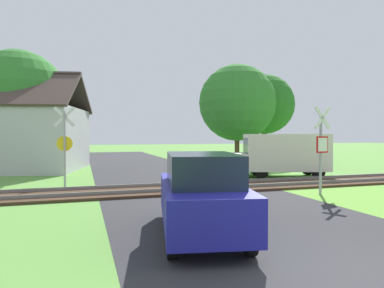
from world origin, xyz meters
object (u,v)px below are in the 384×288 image
(stop_sign_near, at_px, (321,145))
(tree_right, at_px, (237,103))
(parked_car, at_px, (201,194))
(crossing_sign_far, at_px, (65,141))
(house, at_px, (14,137))
(tree_left, at_px, (18,97))
(tree_far, at_px, (264,105))
(mail_truck, at_px, (282,153))

(stop_sign_near, bearing_deg, tree_right, -115.51)
(stop_sign_near, relative_size, parked_car, 0.77)
(crossing_sign_far, distance_m, parked_car, 9.04)
(crossing_sign_far, xyz_separation_m, tree_right, (11.89, 8.33, 2.72))
(house, height_order, tree_left, tree_left)
(tree_left, distance_m, tree_far, 17.99)
(tree_left, bearing_deg, stop_sign_near, -48.61)
(tree_far, bearing_deg, crossing_sign_far, -147.67)
(parked_car, bearing_deg, stop_sign_near, 42.20)
(stop_sign_near, height_order, parked_car, stop_sign_near)
(house, height_order, parked_car, house)
(tree_left, xyz_separation_m, mail_truck, (13.89, -8.64, -3.37))
(stop_sign_near, xyz_separation_m, tree_right, (2.87, 13.24, 2.83))
(house, relative_size, tree_left, 1.24)
(tree_left, xyz_separation_m, tree_far, (17.99, 0.43, 0.09))
(house, xyz_separation_m, tree_right, (15.21, 0.10, 2.54))
(tree_left, xyz_separation_m, parked_car, (6.34, -17.34, -3.71))
(tree_right, relative_size, parked_car, 1.78)
(tree_far, distance_m, parked_car, 21.59)
(parked_car, bearing_deg, tree_left, 121.45)
(tree_right, distance_m, parked_car, 19.25)
(stop_sign_near, height_order, crossing_sign_far, crossing_sign_far)
(crossing_sign_far, height_order, tree_right, tree_right)
(tree_far, height_order, mail_truck, tree_far)
(tree_far, xyz_separation_m, tree_right, (-2.92, -1.04, -0.05))
(tree_right, bearing_deg, tree_far, 19.59)
(stop_sign_near, xyz_separation_m, mail_truck, (1.69, 5.20, -0.57))
(tree_far, relative_size, mail_truck, 1.36)
(parked_car, bearing_deg, tree_far, 68.14)
(stop_sign_near, xyz_separation_m, house, (-12.34, 13.14, 0.29))
(tree_left, distance_m, mail_truck, 16.71)
(tree_left, distance_m, parked_car, 18.83)
(tree_left, xyz_separation_m, tree_right, (15.07, -0.61, 0.04))
(crossing_sign_far, bearing_deg, tree_right, 34.67)
(house, bearing_deg, tree_far, 16.27)
(stop_sign_near, bearing_deg, house, -60.09)
(tree_left, height_order, tree_far, tree_left)
(house, relative_size, parked_car, 2.23)
(stop_sign_near, distance_m, house, 18.02)
(crossing_sign_far, relative_size, tree_far, 0.48)
(parked_car, bearing_deg, house, 122.64)
(crossing_sign_far, xyz_separation_m, house, (-3.31, 8.23, 0.18))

